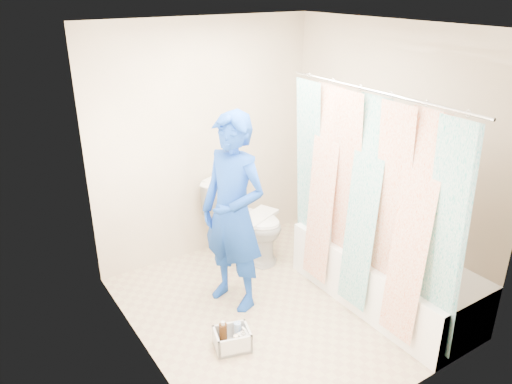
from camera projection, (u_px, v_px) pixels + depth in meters
floor at (279, 307)px, 4.47m from camera, size 2.60×2.60×0.00m
ceiling at (285, 26)px, 3.52m from camera, size 2.40×2.60×0.02m
wall_back at (206, 142)px, 4.99m from camera, size 2.40×0.02×2.40m
wall_front at (408, 251)px, 2.99m from camera, size 2.40×0.02×2.40m
wall_left at (138, 219)px, 3.39m from camera, size 0.02×2.60×2.40m
wall_right at (387, 156)px, 4.60m from camera, size 0.02×2.60×2.40m
bathtub at (384, 275)px, 4.46m from camera, size 0.70×1.75×0.50m
curtain_rod at (376, 91)px, 3.63m from camera, size 0.02×1.90×0.02m
shower_curtain at (365, 207)px, 4.00m from camera, size 0.06×1.75×1.80m
toilet at (246, 221)px, 5.12m from camera, size 0.75×0.93×0.83m
tank_lid at (256, 218)px, 5.03m from camera, size 0.56×0.40×0.04m
tank_internals at (225, 181)px, 5.04m from camera, size 0.19×0.11×0.27m
plumber at (233, 214)px, 4.22m from camera, size 0.61×0.74×1.75m
cleaning_caddy at (233, 340)px, 3.95m from camera, size 0.33×0.29×0.21m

